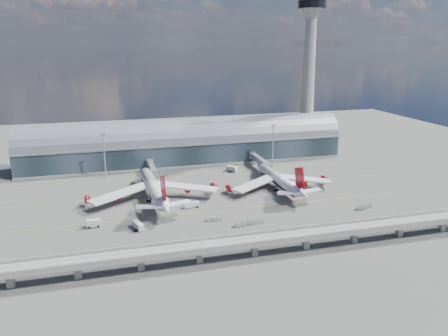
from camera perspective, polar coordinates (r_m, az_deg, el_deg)
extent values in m
plane|color=#474744|center=(207.82, -1.01, -4.58)|extent=(500.00, 500.00, 0.00)
cube|color=gold|center=(198.78, -0.30, -5.55)|extent=(200.00, 0.25, 0.01)
cube|color=gold|center=(226.13, -2.27, -2.86)|extent=(200.00, 0.25, 0.01)
cube|color=gold|center=(254.07, -3.80, -0.75)|extent=(200.00, 0.25, 0.01)
cube|color=gold|center=(230.84, -11.34, -2.77)|extent=(0.25, 80.00, 0.01)
cube|color=gold|center=(244.90, 5.20, -1.42)|extent=(0.25, 80.00, 0.01)
cube|color=#1B272E|center=(278.80, -4.99, 2.23)|extent=(200.00, 28.00, 14.00)
cylinder|color=slate|center=(277.22, -5.02, 3.64)|extent=(200.00, 28.00, 28.00)
cube|color=gray|center=(263.79, -4.47, 3.01)|extent=(200.00, 1.00, 1.20)
cube|color=gray|center=(280.38, -4.96, 0.96)|extent=(200.00, 30.00, 1.20)
cube|color=gray|center=(310.11, 10.50, 2.86)|extent=(18.00, 18.00, 8.00)
cone|color=gray|center=(303.64, 10.89, 10.41)|extent=(10.00, 10.00, 90.00)
cone|color=gray|center=(302.94, 11.38, 19.29)|extent=(16.00, 16.00, 8.00)
cylinder|color=black|center=(303.30, 11.44, 20.23)|extent=(18.00, 18.00, 5.00)
cube|color=gray|center=(157.14, 4.01, -9.49)|extent=(220.00, 8.50, 1.20)
cube|color=gray|center=(153.27, 4.52, -9.73)|extent=(220.00, 0.40, 1.20)
cube|color=gray|center=(160.09, 3.54, -8.54)|extent=(220.00, 0.40, 1.20)
cube|color=gray|center=(155.58, 4.20, -9.50)|extent=(220.00, 0.12, 0.12)
cube|color=gray|center=(158.14, 3.84, -9.05)|extent=(220.00, 0.12, 0.12)
cube|color=gray|center=(154.47, -26.14, -12.94)|extent=(2.20, 2.20, 5.00)
cube|color=gray|center=(151.57, -18.54, -12.63)|extent=(2.20, 2.20, 5.00)
cube|color=gray|center=(151.27, -10.81, -12.09)|extent=(2.20, 2.20, 5.00)
cube|color=gray|center=(153.60, -3.22, -11.35)|extent=(2.20, 2.20, 5.00)
cube|color=gray|center=(158.45, 3.99, -10.47)|extent=(2.20, 2.20, 5.00)
cube|color=gray|center=(165.58, 10.63, -9.50)|extent=(2.20, 2.20, 5.00)
cube|color=gray|center=(174.72, 16.62, -8.52)|extent=(2.20, 2.20, 5.00)
cube|color=gray|center=(185.58, 21.93, -7.57)|extent=(2.20, 2.20, 5.00)
cube|color=gray|center=(197.86, 26.60, -6.67)|extent=(2.20, 2.20, 5.00)
cylinder|color=gray|center=(251.03, -15.34, 1.46)|extent=(0.70, 0.70, 25.00)
cube|color=gray|center=(248.28, -15.56, 4.30)|extent=(3.00, 0.40, 1.00)
cylinder|color=gray|center=(269.39, 6.42, 2.91)|extent=(0.70, 0.70, 25.00)
cube|color=gray|center=(266.83, 6.50, 5.56)|extent=(3.00, 0.40, 1.00)
cylinder|color=white|center=(213.79, -9.23, -2.52)|extent=(8.79, 50.69, 6.09)
cone|color=white|center=(240.33, -10.33, -0.49)|extent=(6.49, 7.92, 6.09)
cone|color=white|center=(185.67, -7.71, -5.10)|extent=(6.69, 11.72, 6.09)
cube|color=#A80712|center=(185.79, -7.96, -2.63)|extent=(1.28, 11.39, 12.59)
cube|color=white|center=(210.55, -13.41, -3.27)|extent=(30.18, 22.34, 2.46)
cube|color=white|center=(215.12, -4.95, -2.46)|extent=(31.01, 19.81, 2.46)
cylinder|color=#A80712|center=(212.86, -13.59, -3.56)|extent=(3.29, 4.91, 3.04)
cylinder|color=#A80712|center=(212.39, -17.39, -3.90)|extent=(3.29, 4.91, 3.04)
cylinder|color=#A80712|center=(217.55, -4.91, -2.72)|extent=(3.29, 4.91, 3.04)
cylinder|color=#A80712|center=(221.04, -1.34, -2.36)|extent=(3.29, 4.91, 3.04)
cylinder|color=gray|center=(231.90, -9.90, -2.24)|extent=(0.48, 0.48, 2.85)
cylinder|color=gray|center=(211.28, -9.82, -4.06)|extent=(0.57, 0.57, 2.85)
cylinder|color=gray|center=(212.16, -8.19, -3.90)|extent=(0.57, 0.57, 2.85)
cylinder|color=black|center=(211.58, -9.81, -4.29)|extent=(2.17, 1.54, 1.43)
cylinder|color=black|center=(212.46, -8.18, -4.13)|extent=(2.17, 1.54, 1.43)
cylinder|color=white|center=(227.86, 7.14, -1.44)|extent=(6.58, 43.24, 5.17)
cone|color=white|center=(249.17, 4.87, 0.15)|extent=(5.40, 7.29, 5.17)
cone|color=white|center=(205.47, 10.11, -3.31)|extent=(5.52, 10.86, 5.17)
cube|color=#A80712|center=(205.62, 9.86, -1.30)|extent=(0.97, 10.67, 11.80)
cube|color=white|center=(221.31, 4.02, -2.07)|extent=(26.86, 19.57, 2.21)
cube|color=white|center=(232.47, 10.46, -1.41)|extent=(27.27, 18.23, 2.21)
cylinder|color=black|center=(228.29, 7.13, -1.78)|extent=(5.66, 38.80, 4.39)
cylinder|color=#A80712|center=(223.21, 3.73, -2.34)|extent=(3.00, 4.55, 2.85)
cylinder|color=#A80712|center=(219.28, 0.69, -2.65)|extent=(3.00, 4.55, 2.85)
cylinder|color=#A80712|center=(234.68, 10.35, -1.65)|extent=(3.00, 4.55, 2.85)
cylinder|color=#A80712|center=(240.50, 12.98, -1.37)|extent=(3.00, 4.55, 2.85)
cylinder|color=gray|center=(242.29, 5.65, -1.30)|extent=(0.45, 0.45, 2.67)
cylinder|color=gray|center=(224.86, 6.81, -2.71)|extent=(0.53, 0.53, 2.67)
cylinder|color=gray|center=(227.15, 8.13, -2.57)|extent=(0.53, 0.53, 2.67)
cylinder|color=black|center=(225.13, 6.81, -2.92)|extent=(2.00, 1.40, 1.34)
cylinder|color=black|center=(227.41, 8.12, -2.77)|extent=(2.00, 1.40, 1.34)
cube|color=gray|center=(251.07, -9.41, 0.10)|extent=(3.00, 24.00, 3.00)
cube|color=gray|center=(239.59, -9.10, -0.66)|extent=(3.60, 3.60, 3.40)
cylinder|color=gray|center=(262.59, -9.69, 0.79)|extent=(4.40, 4.40, 4.00)
cylinder|color=gray|center=(240.61, -9.06, -1.46)|extent=(0.50, 0.50, 3.40)
cylinder|color=black|center=(241.01, -9.05, -1.76)|extent=(1.40, 0.80, 0.80)
cube|color=gray|center=(263.12, 4.72, 1.00)|extent=(3.00, 28.00, 3.00)
cube|color=gray|center=(250.49, 5.81, 0.20)|extent=(3.60, 3.60, 3.40)
cylinder|color=gray|center=(275.88, 3.74, 1.72)|extent=(4.40, 4.40, 4.00)
cylinder|color=gray|center=(251.46, 5.79, -0.57)|extent=(0.50, 0.50, 3.40)
cylinder|color=black|center=(251.84, 5.78, -0.86)|extent=(1.40, 0.80, 0.80)
cube|color=beige|center=(182.35, -11.14, -7.37)|extent=(4.37, 7.46, 2.63)
cylinder|color=black|center=(184.83, -10.96, -7.43)|extent=(2.69, 1.64, 0.91)
cylinder|color=black|center=(180.79, -11.28, -8.00)|extent=(2.69, 1.64, 0.91)
cube|color=beige|center=(188.68, -16.67, -6.90)|extent=(5.59, 2.57, 2.91)
cylinder|color=black|center=(189.10, -16.10, -7.22)|extent=(1.01, 2.80, 1.01)
cylinder|color=black|center=(189.25, -17.19, -7.29)|extent=(1.01, 2.80, 1.01)
cube|color=beige|center=(202.19, -4.23, -4.79)|extent=(7.38, 3.01, 2.33)
cylinder|color=black|center=(202.68, -3.58, -5.03)|extent=(1.10, 2.33, 0.81)
cylinder|color=black|center=(202.46, -4.88, -5.08)|extent=(1.10, 2.33, 0.81)
cube|color=beige|center=(236.46, 10.25, -1.90)|extent=(4.58, 5.50, 2.28)
cylinder|color=black|center=(237.58, 9.89, -2.05)|extent=(2.27, 1.87, 0.79)
cylinder|color=black|center=(235.95, 10.58, -2.22)|extent=(2.27, 1.87, 0.79)
cube|color=beige|center=(220.28, 0.75, -2.89)|extent=(3.11, 5.67, 2.82)
cylinder|color=black|center=(222.19, 0.57, -3.06)|extent=(2.80, 1.29, 0.98)
cylinder|color=black|center=(219.18, 0.92, -3.33)|extent=(2.80, 1.29, 0.98)
cube|color=beige|center=(257.63, 1.03, -0.06)|extent=(6.18, 6.87, 2.91)
cylinder|color=black|center=(259.90, 1.20, -0.21)|extent=(2.82, 2.52, 1.01)
cylinder|color=black|center=(256.07, 0.85, -0.46)|extent=(2.82, 2.52, 1.01)
cube|color=gray|center=(186.96, -2.06, -6.93)|extent=(2.20, 1.50, 0.27)
cube|color=#B6B6BB|center=(186.68, -2.06, -6.72)|extent=(1.84, 1.40, 1.35)
cube|color=gray|center=(187.40, -1.35, -6.86)|extent=(2.20, 1.50, 0.27)
cube|color=#B6B6BB|center=(187.12, -1.36, -6.66)|extent=(1.84, 1.40, 1.35)
cube|color=gray|center=(187.88, -0.65, -6.80)|extent=(2.20, 1.50, 0.27)
cube|color=#B6B6BB|center=(187.60, -0.65, -6.60)|extent=(1.84, 1.40, 1.35)
cube|color=gray|center=(181.84, 1.81, -7.60)|extent=(2.67, 1.97, 0.31)
cube|color=#B6B6BB|center=(181.51, 1.82, -7.36)|extent=(2.25, 1.81, 1.54)
cube|color=gray|center=(182.90, 2.58, -7.46)|extent=(2.67, 1.97, 0.31)
cube|color=#B6B6BB|center=(182.58, 2.58, -7.23)|extent=(2.25, 1.81, 1.54)
cube|color=gray|center=(184.00, 3.33, -7.33)|extent=(2.67, 1.97, 0.31)
cube|color=#B6B6BB|center=(183.67, 3.34, -7.09)|extent=(2.25, 1.81, 1.54)
cube|color=gray|center=(185.13, 4.08, -7.19)|extent=(2.67, 1.97, 0.31)
cube|color=#B6B6BB|center=(184.80, 4.08, -6.96)|extent=(2.25, 1.81, 1.54)
cube|color=gray|center=(186.29, 4.81, -7.05)|extent=(2.67, 1.97, 0.31)
cube|color=#B6B6BB|center=(185.97, 4.82, -6.82)|extent=(2.25, 1.81, 1.54)
cube|color=gray|center=(208.51, 17.34, -5.19)|extent=(3.12, 2.55, 0.34)
cube|color=#B6B6BB|center=(208.20, 17.36, -4.95)|extent=(2.66, 2.30, 1.68)
cube|color=gray|center=(210.68, 17.85, -5.01)|extent=(3.12, 2.55, 0.34)
cube|color=#B6B6BB|center=(210.37, 17.87, -4.78)|extent=(2.66, 2.30, 1.68)
cube|color=gray|center=(212.86, 18.34, -4.84)|extent=(3.12, 2.55, 0.34)
cube|color=#B6B6BB|center=(212.55, 18.37, -4.61)|extent=(2.66, 2.30, 1.68)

